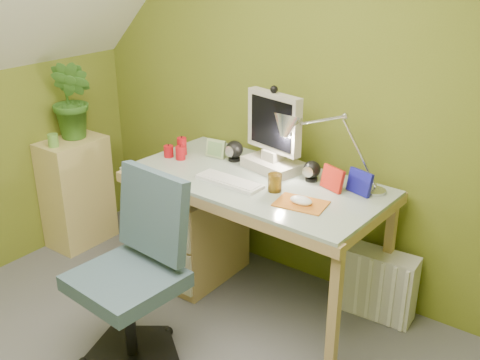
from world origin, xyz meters
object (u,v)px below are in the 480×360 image
Objects in this scene: desk_lamp at (346,134)px; radiator at (380,284)px; side_ledge at (77,192)px; potted_plant at (73,100)px; desk at (255,240)px; task_chair at (126,278)px; monitor at (274,125)px.

desk_lamp reaches higher than radiator.
desk_lamp is 0.79× the size of side_ledge.
radiator is at bearing 10.69° from potted_plant.
radiator is (0.24, 0.10, -0.90)m from desk_lamp.
desk is 1.57m from potted_plant.
desk is at bearing 81.90° from task_chair.
task_chair is at bearing -88.06° from monitor.
desk_lamp is 1.13× the size of potted_plant.
desk_lamp is 1.35m from task_chair.
desk_lamp is (0.45, 0.00, 0.04)m from monitor.
radiator is (0.88, 1.13, -0.30)m from task_chair.
monitor is 1.33× the size of radiator.
monitor is 1.10m from radiator.
monitor is at bearing 176.49° from desk_lamp.
task_chair is (-0.19, -1.03, -0.56)m from monitor.
task_chair is at bearing -28.76° from side_ledge.
monitor is 0.45m from desk_lamp.
desk_lamp is 1.89m from potted_plant.
potted_plant reaches higher than radiator.
side_ledge is 0.78× the size of task_chair.
desk_lamp reaches higher than potted_plant.
monitor reaches higher than side_ledge.
desk_lamp is at bearing 24.35° from desk.
side_ledge is 1.92× the size of radiator.
desk is at bearing -161.31° from radiator.
monitor is 0.54× the size of task_chair.
radiator is (0.69, 0.28, -0.19)m from desk.
desk_lamp reaches higher than monitor.
potted_plant is at bearing -172.72° from desk.
desk_lamp is at bearing 10.47° from side_ledge.
desk_lamp is 0.93m from radiator.
task_chair is at bearing -30.72° from potted_plant.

